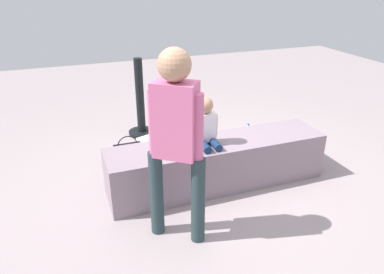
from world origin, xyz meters
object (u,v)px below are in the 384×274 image
object	(u,v)px
cake_plate	(175,143)
adult_standing	(176,132)
party_cup_red	(202,162)
cake_box_white	(153,142)
child_seated	(205,124)
handbag_black_leather	(128,154)
gift_bag	(243,144)
water_bottle_far_side	(248,131)
water_bottle_near_gift	(197,144)

from	to	relation	value
cake_plate	adult_standing	bearing A→B (deg)	-106.79
party_cup_red	cake_box_white	xyz separation A→B (m)	(-0.40, 0.71, -0.01)
child_seated	handbag_black_leather	xyz separation A→B (m)	(-0.64, 0.77, -0.58)
party_cup_red	cake_box_white	world-z (taller)	party_cup_red
child_seated	gift_bag	bearing A→B (deg)	33.60
adult_standing	cake_plate	distance (m)	0.87
gift_bag	cake_plate	bearing A→B (deg)	-159.00
child_seated	water_bottle_far_side	bearing A→B (deg)	42.83
water_bottle_far_side	cake_box_white	world-z (taller)	water_bottle_far_side
child_seated	cake_box_white	xyz separation A→B (m)	(-0.26, 1.13, -0.65)
water_bottle_near_gift	handbag_black_leather	distance (m)	0.85
child_seated	water_bottle_near_gift	xyz separation A→B (m)	(0.21, 0.78, -0.60)
child_seated	cake_plate	distance (m)	0.36
water_bottle_near_gift	party_cup_red	size ratio (longest dim) A/B	1.90
child_seated	adult_standing	distance (m)	0.85
water_bottle_far_side	water_bottle_near_gift	bearing A→B (deg)	-168.65
child_seated	cake_plate	bearing A→B (deg)	164.81
adult_standing	water_bottle_far_side	distance (m)	2.35
cake_plate	cake_box_white	xyz separation A→B (m)	(0.03, 1.05, -0.46)
cake_plate	party_cup_red	size ratio (longest dim) A/B	1.91
cake_plate	water_bottle_far_side	bearing A→B (deg)	33.38
child_seated	cake_box_white	distance (m)	1.33
gift_bag	handbag_black_leather	world-z (taller)	gift_bag
handbag_black_leather	party_cup_red	bearing A→B (deg)	-24.79
adult_standing	party_cup_red	bearing A→B (deg)	58.33
water_bottle_near_gift	child_seated	bearing A→B (deg)	-105.34
cake_plate	gift_bag	xyz separation A→B (m)	(0.97, 0.37, -0.34)
adult_standing	cake_plate	bearing A→B (deg)	73.21
gift_bag	party_cup_red	distance (m)	0.55
adult_standing	gift_bag	world-z (taller)	adult_standing
cake_plate	gift_bag	size ratio (longest dim) A/B	0.59
cake_plate	cake_box_white	distance (m)	1.14
handbag_black_leather	child_seated	bearing A→B (deg)	-50.40
water_bottle_near_gift	handbag_black_leather	bearing A→B (deg)	-179.79
water_bottle_near_gift	cake_box_white	world-z (taller)	water_bottle_near_gift
adult_standing	handbag_black_leather	distance (m)	1.64
party_cup_red	adult_standing	bearing A→B (deg)	-121.67
water_bottle_near_gift	handbag_black_leather	size ratio (longest dim) A/B	0.63
adult_standing	handbag_black_leather	xyz separation A→B (m)	(-0.13, 1.41, -0.84)
water_bottle_far_side	cake_box_white	bearing A→B (deg)	171.49
cake_box_white	handbag_black_leather	xyz separation A→B (m)	(-0.38, -0.35, 0.07)
water_bottle_near_gift	water_bottle_far_side	bearing A→B (deg)	11.35
party_cup_red	child_seated	bearing A→B (deg)	-108.75
adult_standing	water_bottle_near_gift	size ratio (longest dim) A/B	7.14
adult_standing	cake_box_white	distance (m)	2.00
water_bottle_near_gift	gift_bag	bearing A→B (deg)	-34.73
gift_bag	child_seated	bearing A→B (deg)	-146.40
water_bottle_far_side	party_cup_red	size ratio (longest dim) A/B	1.72
cake_plate	gift_bag	bearing A→B (deg)	21.00
gift_bag	water_bottle_near_gift	xyz separation A→B (m)	(-0.47, 0.32, -0.07)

